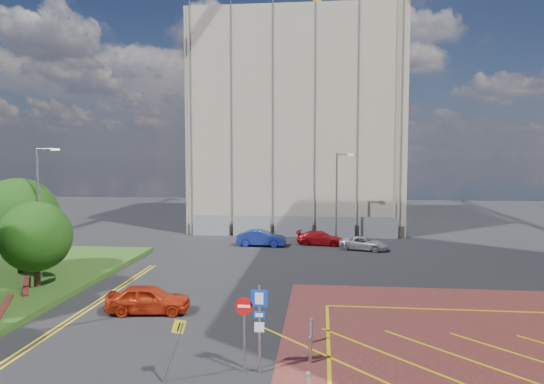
% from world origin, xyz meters
% --- Properties ---
extents(tree_c, '(4.00, 4.00, 4.90)m').
position_xyz_m(tree_c, '(-13.50, 10.00, 3.19)').
color(tree_c, '#3D2B1C').
rests_on(tree_c, grass_bed).
extents(tree_d, '(5.00, 5.00, 6.08)m').
position_xyz_m(tree_d, '(-16.50, 13.00, 3.87)').
color(tree_d, '#3D2B1C').
rests_on(tree_d, grass_bed).
extents(lamp_left_far, '(1.53, 0.16, 8.00)m').
position_xyz_m(lamp_left_far, '(-14.42, 12.00, 4.66)').
color(lamp_left_far, '#9EA0A8').
rests_on(lamp_left_far, grass_bed).
extents(lamp_back, '(1.53, 0.16, 8.00)m').
position_xyz_m(lamp_back, '(4.08, 28.00, 4.36)').
color(lamp_back, '#9EA0A8').
rests_on(lamp_back, ground).
extents(sign_cluster, '(1.17, 0.12, 3.20)m').
position_xyz_m(sign_cluster, '(0.30, 0.98, 1.95)').
color(sign_cluster, '#9EA0A8').
rests_on(sign_cluster, ground).
extents(warning_sign, '(0.85, 0.44, 2.24)m').
position_xyz_m(warning_sign, '(-2.26, -0.06, 1.43)').
color(warning_sign, '#9EA0A8').
rests_on(warning_sign, ground).
extents(construction_building, '(21.20, 19.20, 22.00)m').
position_xyz_m(construction_building, '(0.00, 40.00, 11.00)').
color(construction_building, '#B4A993').
rests_on(construction_building, ground).
extents(construction_fence, '(21.60, 0.06, 2.00)m').
position_xyz_m(construction_fence, '(1.00, 30.00, 1.00)').
color(construction_fence, gray).
rests_on(construction_fence, ground).
extents(car_red_left, '(4.27, 2.10, 1.40)m').
position_xyz_m(car_red_left, '(-5.84, 7.05, 0.70)').
color(car_red_left, red).
rests_on(car_red_left, ground).
extents(car_blue_back, '(4.22, 1.62, 1.37)m').
position_xyz_m(car_blue_back, '(-2.46, 25.16, 0.69)').
color(car_blue_back, navy).
rests_on(car_blue_back, ground).
extents(car_red_back, '(4.30, 2.26, 1.19)m').
position_xyz_m(car_red_back, '(2.58, 26.23, 0.59)').
color(car_red_back, '#A40E13').
rests_on(car_red_back, ground).
extents(car_silver_back, '(4.27, 2.84, 1.09)m').
position_xyz_m(car_silver_back, '(6.15, 24.31, 0.54)').
color(car_silver_back, silver).
rests_on(car_silver_back, ground).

